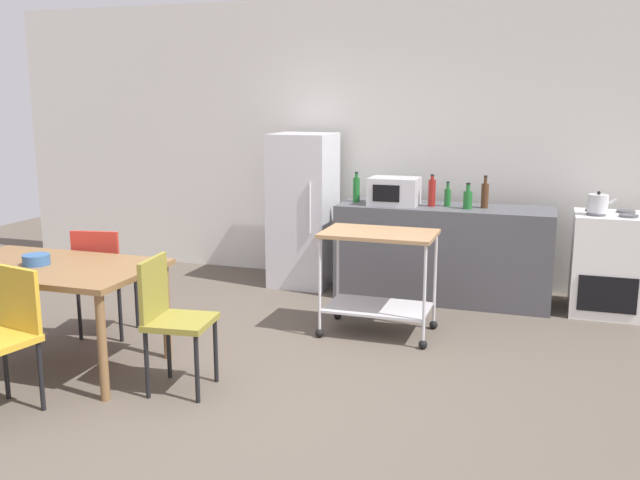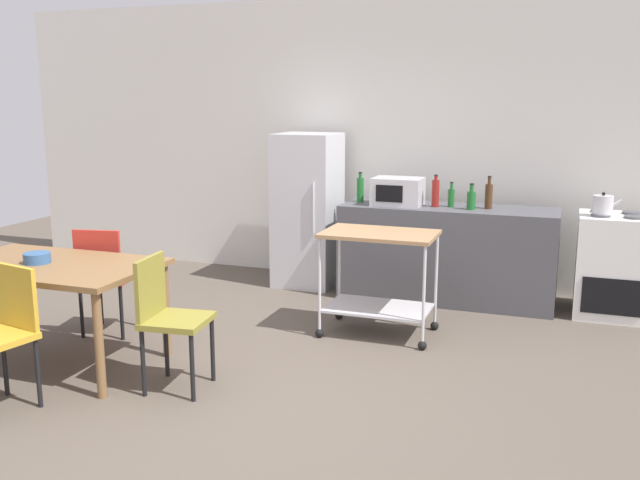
# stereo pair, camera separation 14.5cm
# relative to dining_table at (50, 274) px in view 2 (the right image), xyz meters

# --- Properties ---
(ground_plane) EXTENTS (12.00, 12.00, 0.00)m
(ground_plane) POSITION_rel_dining_table_xyz_m (1.49, -0.01, -0.67)
(ground_plane) COLOR brown
(back_wall) EXTENTS (8.40, 0.12, 2.90)m
(back_wall) POSITION_rel_dining_table_xyz_m (1.49, 3.19, 0.78)
(back_wall) COLOR silver
(back_wall) RESTS_ON ground_plane
(kitchen_counter) EXTENTS (2.00, 0.64, 0.90)m
(kitchen_counter) POSITION_rel_dining_table_xyz_m (2.39, 2.59, -0.22)
(kitchen_counter) COLOR #4C4C51
(kitchen_counter) RESTS_ON ground_plane
(dining_table) EXTENTS (1.50, 0.90, 0.75)m
(dining_table) POSITION_rel_dining_table_xyz_m (0.00, 0.00, 0.00)
(dining_table) COLOR brown
(dining_table) RESTS_ON ground_plane
(chair_mustard) EXTENTS (0.48, 0.48, 0.89)m
(chair_mustard) POSITION_rel_dining_table_xyz_m (0.22, -0.70, -0.15)
(chair_mustard) COLOR gold
(chair_mustard) RESTS_ON ground_plane
(chair_red) EXTENTS (0.47, 0.47, 0.89)m
(chair_red) POSITION_rel_dining_table_xyz_m (-0.03, 0.65, -0.15)
(chair_red) COLOR #B72D23
(chair_red) RESTS_ON ground_plane
(chair_olive) EXTENTS (0.44, 0.44, 0.89)m
(chair_olive) POSITION_rel_dining_table_xyz_m (1.02, -0.09, -0.15)
(chair_olive) COLOR olive
(chair_olive) RESTS_ON ground_plane
(stove_oven) EXTENTS (0.60, 0.61, 0.92)m
(stove_oven) POSITION_rel_dining_table_xyz_m (3.84, 2.61, -0.22)
(stove_oven) COLOR white
(stove_oven) RESTS_ON ground_plane
(refrigerator) EXTENTS (0.60, 0.63, 1.55)m
(refrigerator) POSITION_rel_dining_table_xyz_m (0.94, 2.69, 0.10)
(refrigerator) COLOR silver
(refrigerator) RESTS_ON ground_plane
(kitchen_cart) EXTENTS (0.91, 0.57, 0.85)m
(kitchen_cart) POSITION_rel_dining_table_xyz_m (2.04, 1.42, -0.10)
(kitchen_cart) COLOR #A37A51
(kitchen_cart) RESTS_ON ground_plane
(bottle_soda) EXTENTS (0.07, 0.07, 0.29)m
(bottle_soda) POSITION_rel_dining_table_xyz_m (1.52, 2.61, 0.35)
(bottle_soda) COLOR #1E6628
(bottle_soda) RESTS_ON kitchen_counter
(microwave) EXTENTS (0.46, 0.35, 0.26)m
(microwave) POSITION_rel_dining_table_xyz_m (1.91, 2.53, 0.36)
(microwave) COLOR silver
(microwave) RESTS_ON kitchen_counter
(bottle_wine) EXTENTS (0.07, 0.07, 0.30)m
(bottle_wine) POSITION_rel_dining_table_xyz_m (2.27, 2.55, 0.36)
(bottle_wine) COLOR maroon
(bottle_wine) RESTS_ON kitchen_counter
(bottle_hot_sauce) EXTENTS (0.06, 0.06, 0.23)m
(bottle_hot_sauce) POSITION_rel_dining_table_xyz_m (2.41, 2.60, 0.32)
(bottle_hot_sauce) COLOR #1E6628
(bottle_hot_sauce) RESTS_ON kitchen_counter
(bottle_soy_sauce) EXTENTS (0.08, 0.08, 0.24)m
(bottle_soy_sauce) POSITION_rel_dining_table_xyz_m (2.61, 2.50, 0.32)
(bottle_soy_sauce) COLOR #1E6628
(bottle_soy_sauce) RESTS_ON kitchen_counter
(bottle_sesame_oil) EXTENTS (0.07, 0.07, 0.30)m
(bottle_sesame_oil) POSITION_rel_dining_table_xyz_m (2.75, 2.60, 0.35)
(bottle_sesame_oil) COLOR #4C2D19
(bottle_sesame_oil) RESTS_ON kitchen_counter
(fruit_bowl) EXTENTS (0.19, 0.19, 0.07)m
(fruit_bowl) POSITION_rel_dining_table_xyz_m (-0.08, -0.03, 0.12)
(fruit_bowl) COLOR #33598C
(fruit_bowl) RESTS_ON dining_table
(kettle) EXTENTS (0.24, 0.17, 0.19)m
(kettle) POSITION_rel_dining_table_xyz_m (3.72, 2.51, 0.33)
(kettle) COLOR silver
(kettle) RESTS_ON stove_oven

